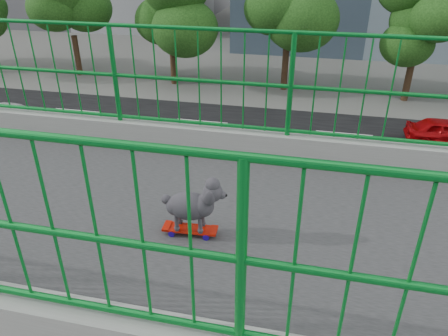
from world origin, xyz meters
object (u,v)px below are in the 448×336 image
skateboard (190,229)px  poodle (192,204)px  car_3 (15,118)px  car_4 (446,132)px

skateboard → poodle: (-0.00, 0.03, 0.26)m
poodle → car_3: size_ratio=0.12×
skateboard → car_4: (-18.99, 7.61, -6.38)m
skateboard → car_4: 21.43m
skateboard → car_4: skateboard is taller
car_4 → car_3: bearing=98.0°
poodle → car_4: (-18.99, 7.59, -6.64)m
car_3 → car_4: (-3.20, 22.70, -0.02)m
car_3 → car_4: car_3 is taller
skateboard → poodle: bearing=90.0°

